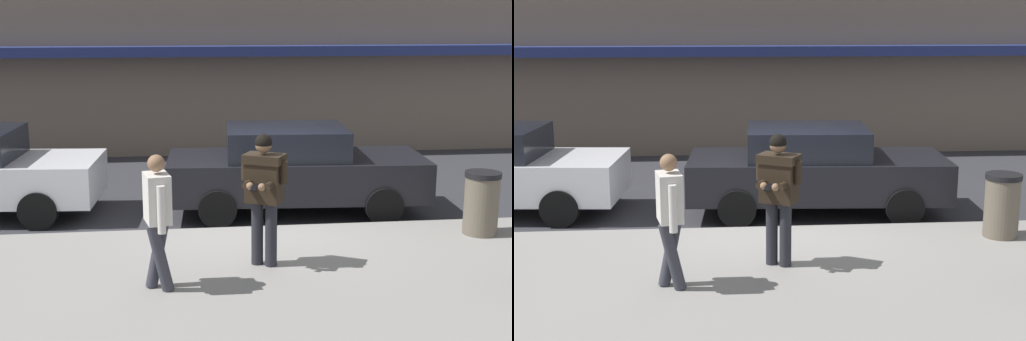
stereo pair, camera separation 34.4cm
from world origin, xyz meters
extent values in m
plane|color=#333338|center=(0.00, 0.00, 0.00)|extent=(80.00, 80.00, 0.00)
cube|color=gray|center=(1.00, -2.85, 0.07)|extent=(32.00, 5.30, 0.14)
cube|color=silver|center=(1.00, 0.05, 0.00)|extent=(28.00, 0.12, 0.01)
cube|color=navy|center=(1.00, 6.15, 2.60)|extent=(26.60, 0.70, 0.24)
cylinder|color=black|center=(-3.36, 2.20, 0.32)|extent=(0.66, 0.27, 0.64)
cylinder|color=black|center=(-3.49, 0.49, 0.32)|extent=(0.66, 0.27, 0.64)
cube|color=black|center=(0.88, 1.05, 0.67)|extent=(4.60, 2.08, 0.70)
cube|color=black|center=(0.70, 1.06, 1.28)|extent=(2.16, 1.76, 0.52)
cylinder|color=black|center=(2.32, 1.82, 0.32)|extent=(0.65, 0.26, 0.64)
cylinder|color=black|center=(2.22, 0.11, 0.32)|extent=(0.65, 0.26, 0.64)
cylinder|color=black|center=(-0.46, 1.98, 0.32)|extent=(0.65, 0.26, 0.64)
cylinder|color=black|center=(-0.56, 0.28, 0.32)|extent=(0.65, 0.26, 0.64)
cylinder|color=#23232B|center=(0.01, -2.04, 0.58)|extent=(0.16, 0.16, 0.88)
cylinder|color=#23232B|center=(-0.16, -1.95, 0.58)|extent=(0.16, 0.16, 0.88)
cube|color=black|center=(-0.08, -1.99, 1.34)|extent=(0.55, 0.48, 0.64)
cube|color=black|center=(-0.08, -1.99, 1.61)|extent=(0.62, 0.55, 0.12)
cylinder|color=black|center=(0.16, -2.12, 1.45)|extent=(0.11, 0.11, 0.30)
cylinder|color=black|center=(-0.02, -2.21, 1.30)|extent=(0.23, 0.31, 0.10)
sphere|color=#8C6647|center=(-0.15, -2.30, 1.30)|extent=(0.10, 0.10, 0.10)
cylinder|color=black|center=(-0.31, -1.87, 1.45)|extent=(0.11, 0.11, 0.30)
cylinder|color=black|center=(-0.28, -2.06, 1.30)|extent=(0.23, 0.31, 0.10)
sphere|color=#8C6647|center=(-0.29, -2.22, 1.30)|extent=(0.10, 0.10, 0.10)
cube|color=black|center=(-0.24, -2.29, 1.30)|extent=(0.13, 0.16, 0.07)
sphere|color=#8C6647|center=(-0.09, -2.02, 1.80)|extent=(0.22, 0.22, 0.22)
sphere|color=black|center=(-0.09, -2.02, 1.83)|extent=(0.23, 0.23, 0.23)
cylinder|color=#33333D|center=(-1.49, -2.61, 0.57)|extent=(0.35, 0.21, 0.87)
cylinder|color=#33333D|center=(-1.45, -2.79, 0.57)|extent=(0.35, 0.21, 0.87)
cube|color=silver|center=(-1.47, -2.70, 1.30)|extent=(0.36, 0.47, 0.60)
cylinder|color=silver|center=(-1.52, -2.46, 1.22)|extent=(0.10, 0.10, 0.58)
cylinder|color=silver|center=(-1.42, -2.95, 1.22)|extent=(0.10, 0.10, 0.58)
sphere|color=#8C6647|center=(-1.47, -2.70, 1.73)|extent=(0.21, 0.21, 0.21)
cylinder|color=#665B4C|center=(3.42, -1.00, 0.59)|extent=(0.52, 0.52, 0.90)
cylinder|color=black|center=(3.42, -1.00, 1.08)|extent=(0.55, 0.55, 0.08)
camera|label=1|loc=(-1.25, -11.10, 3.48)|focal=50.00mm
camera|label=2|loc=(-0.91, -11.13, 3.48)|focal=50.00mm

